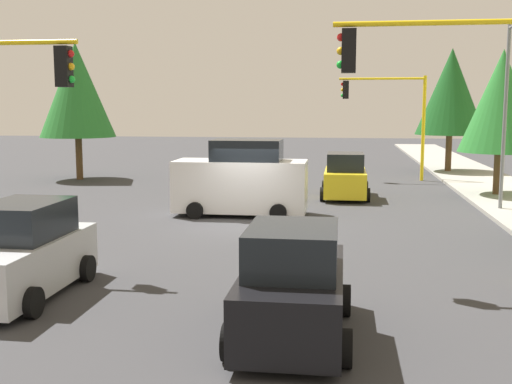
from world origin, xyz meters
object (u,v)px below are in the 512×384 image
(traffic_signal_far_left, at_px, (389,107))
(car_silver, at_px, (21,254))
(tree_opposite_side, at_px, (77,90))
(delivery_van_white, at_px, (242,180))
(street_lamp_curbside, at_px, (509,96))
(tree_roadside_mid, at_px, (502,101))
(tree_roadside_far, at_px, (451,92))
(car_yellow, at_px, (345,177))
(car_black, at_px, (293,287))
(traffic_signal_near_left, at_px, (457,97))

(traffic_signal_far_left, xyz_separation_m, car_silver, (22.37, -9.06, -3.06))
(tree_opposite_side, relative_size, delivery_van_white, 1.53)
(street_lamp_curbside, height_order, tree_roadside_mid, street_lamp_curbside)
(tree_roadside_far, xyz_separation_m, delivery_van_white, (16.00, -9.88, -3.53))
(car_yellow, bearing_deg, car_black, -3.12)
(traffic_signal_far_left, height_order, delivery_van_white, traffic_signal_far_left)
(tree_opposite_side, xyz_separation_m, car_black, (21.98, 13.47, -3.93))
(tree_roadside_far, bearing_deg, street_lamp_curbside, -1.19)
(car_yellow, bearing_deg, tree_roadside_mid, 99.06)
(tree_roadside_mid, relative_size, car_black, 1.65)
(tree_roadside_far, height_order, car_silver, tree_roadside_far)
(car_yellow, relative_size, car_black, 0.99)
(traffic_signal_far_left, bearing_deg, traffic_signal_near_left, 0.15)
(traffic_signal_near_left, distance_m, tree_roadside_far, 24.30)
(tree_roadside_mid, relative_size, delivery_van_white, 1.33)
(traffic_signal_near_left, distance_m, tree_roadside_mid, 14.64)
(traffic_signal_far_left, relative_size, tree_opposite_side, 0.76)
(delivery_van_white, bearing_deg, traffic_signal_near_left, 37.38)
(car_silver, bearing_deg, tree_roadside_far, 153.97)
(traffic_signal_far_left, distance_m, car_silver, 24.33)
(street_lamp_curbside, height_order, car_black, street_lamp_curbside)
(street_lamp_curbside, xyz_separation_m, car_black, (13.59, -6.73, -3.45))
(delivery_van_white, xyz_separation_m, car_yellow, (-4.95, 3.77, -0.39))
(street_lamp_curbside, xyz_separation_m, delivery_van_white, (1.61, -9.58, -3.07))
(street_lamp_curbside, xyz_separation_m, tree_roadside_far, (-14.39, 0.30, 0.47))
(tree_roadside_mid, distance_m, delivery_van_white, 12.33)
(tree_opposite_side, relative_size, car_yellow, 1.91)
(car_black, bearing_deg, delivery_van_white, -166.65)
(traffic_signal_far_left, distance_m, tree_opposite_side, 16.82)
(tree_roadside_far, bearing_deg, delivery_van_white, -31.69)
(traffic_signal_near_left, distance_m, car_yellow, 13.56)
(tree_opposite_side, height_order, car_yellow, tree_opposite_side)
(tree_roadside_mid, bearing_deg, tree_opposite_side, -100.78)
(traffic_signal_far_left, height_order, tree_opposite_side, tree_opposite_side)
(delivery_van_white, bearing_deg, car_black, 13.35)
(traffic_signal_far_left, bearing_deg, delivery_van_white, -26.80)
(car_yellow, bearing_deg, traffic_signal_far_left, 161.98)
(car_silver, bearing_deg, delivery_van_white, 163.86)
(car_yellow, bearing_deg, tree_opposite_side, -109.36)
(delivery_van_white, bearing_deg, street_lamp_curbside, 99.55)
(traffic_signal_near_left, height_order, car_black, traffic_signal_near_left)
(tree_opposite_side, xyz_separation_m, tree_roadside_far, (-6.00, 20.50, -0.01))
(traffic_signal_near_left, bearing_deg, tree_roadside_far, 171.08)
(tree_roadside_mid, relative_size, car_yellow, 1.66)
(traffic_signal_near_left, bearing_deg, car_silver, -75.44)
(traffic_signal_far_left, distance_m, car_yellow, 8.02)
(tree_roadside_mid, height_order, car_silver, tree_roadside_mid)
(tree_roadside_far, relative_size, delivery_van_white, 1.53)
(traffic_signal_near_left, distance_m, street_lamp_curbside, 10.22)
(traffic_signal_near_left, xyz_separation_m, car_silver, (2.37, -9.11, -3.28))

